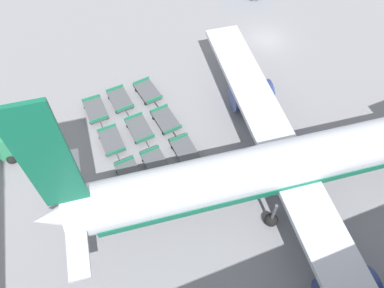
# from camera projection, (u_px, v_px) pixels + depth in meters

# --- Properties ---
(ground_plane) EXTENTS (500.00, 500.00, 0.00)m
(ground_plane) POSITION_uv_depth(u_px,v_px,m) (266.00, 39.00, 41.71)
(ground_plane) COLOR gray
(airplane) EXTENTS (34.54, 39.40, 14.55)m
(airplane) POSITION_uv_depth(u_px,v_px,m) (301.00, 161.00, 27.86)
(airplane) COLOR silver
(airplane) RESTS_ON ground_plane
(baggage_dolly_row_near_col_a) EXTENTS (3.70, 1.96, 0.92)m
(baggage_dolly_row_near_col_a) POSITION_uv_depth(u_px,v_px,m) (96.00, 110.00, 34.90)
(baggage_dolly_row_near_col_a) COLOR #515459
(baggage_dolly_row_near_col_a) RESTS_ON ground_plane
(baggage_dolly_row_near_col_b) EXTENTS (3.70, 1.96, 0.92)m
(baggage_dolly_row_near_col_b) POSITION_uv_depth(u_px,v_px,m) (112.00, 141.00, 32.78)
(baggage_dolly_row_near_col_b) COLOR #515459
(baggage_dolly_row_near_col_b) RESTS_ON ground_plane
(baggage_dolly_row_near_col_c) EXTENTS (3.72, 2.03, 0.92)m
(baggage_dolly_row_near_col_c) POSITION_uv_depth(u_px,v_px,m) (130.00, 176.00, 30.71)
(baggage_dolly_row_near_col_c) COLOR #515459
(baggage_dolly_row_near_col_c) RESTS_ON ground_plane
(baggage_dolly_row_mid_a_col_a) EXTENTS (3.73, 2.05, 0.92)m
(baggage_dolly_row_mid_a_col_a) POSITION_uv_depth(u_px,v_px,m) (120.00, 100.00, 35.67)
(baggage_dolly_row_mid_a_col_a) COLOR #515459
(baggage_dolly_row_mid_a_col_a) RESTS_ON ground_plane
(baggage_dolly_row_mid_a_col_b) EXTENTS (3.72, 2.04, 0.92)m
(baggage_dolly_row_mid_a_col_b) POSITION_uv_depth(u_px,v_px,m) (140.00, 129.00, 33.59)
(baggage_dolly_row_mid_a_col_b) COLOR #515459
(baggage_dolly_row_mid_a_col_b) RESTS_ON ground_plane
(baggage_dolly_row_mid_a_col_c) EXTENTS (3.73, 2.04, 0.92)m
(baggage_dolly_row_mid_a_col_c) POSITION_uv_depth(u_px,v_px,m) (157.00, 164.00, 31.37)
(baggage_dolly_row_mid_a_col_c) COLOR #515459
(baggage_dolly_row_mid_a_col_c) RESTS_ON ground_plane
(baggage_dolly_row_mid_b_col_a) EXTENTS (3.75, 2.19, 0.92)m
(baggage_dolly_row_mid_b_col_a) POSITION_uv_depth(u_px,v_px,m) (148.00, 92.00, 36.30)
(baggage_dolly_row_mid_b_col_a) COLOR #515459
(baggage_dolly_row_mid_b_col_a) RESTS_ON ground_plane
(baggage_dolly_row_mid_b_col_b) EXTENTS (3.74, 2.11, 0.92)m
(baggage_dolly_row_mid_b_col_b) POSITION_uv_depth(u_px,v_px,m) (166.00, 120.00, 34.18)
(baggage_dolly_row_mid_b_col_b) COLOR #515459
(baggage_dolly_row_mid_b_col_b) RESTS_ON ground_plane
(baggage_dolly_row_mid_b_col_c) EXTENTS (3.71, 1.99, 0.92)m
(baggage_dolly_row_mid_b_col_c) POSITION_uv_depth(u_px,v_px,m) (186.00, 151.00, 32.16)
(baggage_dolly_row_mid_b_col_c) COLOR #515459
(baggage_dolly_row_mid_b_col_c) RESTS_ON ground_plane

